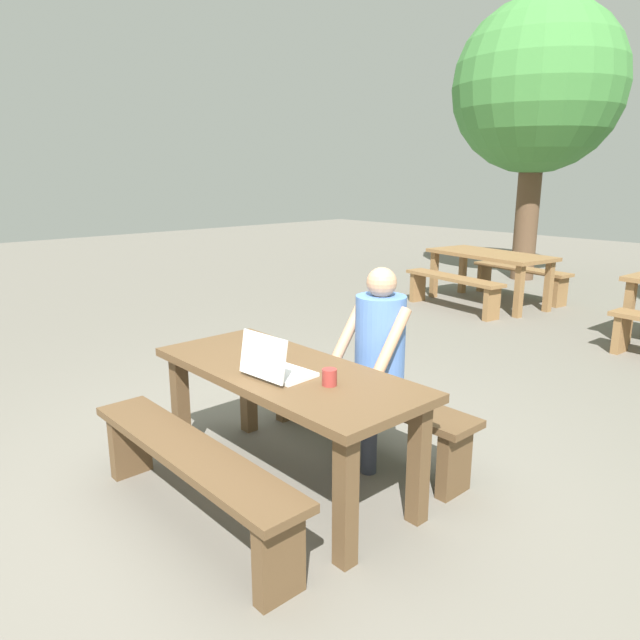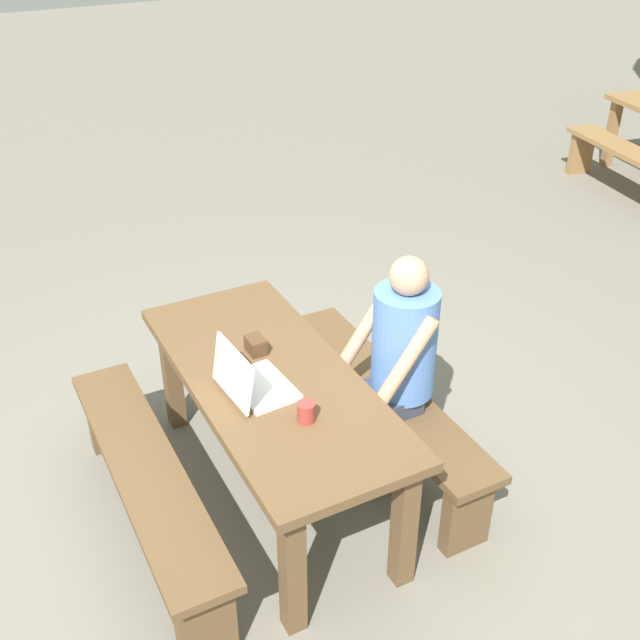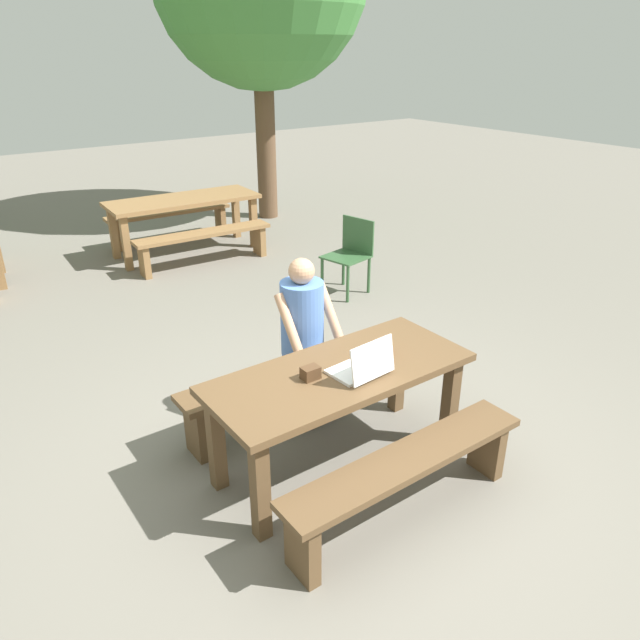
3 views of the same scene
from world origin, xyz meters
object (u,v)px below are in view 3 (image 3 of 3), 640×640
plastic_chair (350,253)px  coffee_mug (384,348)px  picnic_table_rear (183,206)px  person_seated (305,328)px  laptop (363,366)px  picnic_table_front (340,385)px  small_pouch (310,373)px

plastic_chair → coffee_mug: bearing=-46.3°
plastic_chair → picnic_table_rear: plastic_chair is taller
person_seated → laptop: bearing=-95.6°
coffee_mug → picnic_table_front: bearing=179.6°
plastic_chair → small_pouch: bearing=-55.1°
plastic_chair → person_seated: bearing=-58.1°
picnic_table_front → laptop: size_ratio=4.78×
picnic_table_front → picnic_table_rear: picnic_table_rear is taller
picnic_table_front → plastic_chair: (2.02, 2.42, -0.15)m
person_seated → picnic_table_rear: bearing=77.4°
small_pouch → coffee_mug: 0.59m
coffee_mug → small_pouch: bearing=177.9°
coffee_mug → person_seated: size_ratio=0.07×
small_pouch → picnic_table_rear: (1.32, 4.85, -0.13)m
picnic_table_rear → plastic_chair: bearing=-66.4°
picnic_table_front → picnic_table_rear: (1.10, 4.87, 0.03)m
picnic_table_front → plastic_chair: bearing=50.2°
person_seated → picnic_table_front: bearing=-103.6°
laptop → plastic_chair: size_ratio=0.43×
coffee_mug → person_seated: person_seated is taller
laptop → small_pouch: 0.33m
picnic_table_front → person_seated: size_ratio=1.37×
small_pouch → person_seated: person_seated is taller
coffee_mug → plastic_chair: 2.95m
small_pouch → picnic_table_rear: size_ratio=0.06×
laptop → coffee_mug: size_ratio=4.07×
coffee_mug → person_seated: (-0.22, 0.62, -0.03)m
laptop → plastic_chair: (1.94, 2.55, -0.33)m
picnic_table_front → person_seated: person_seated is taller
coffee_mug → laptop: bearing=-156.1°
picnic_table_front → small_pouch: 0.27m
laptop → person_seated: size_ratio=0.29×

